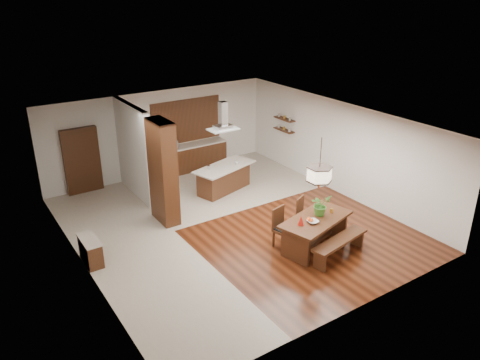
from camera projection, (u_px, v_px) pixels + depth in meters
room_shell at (230, 154)px, 12.16m from camera, size 9.00×9.04×2.92m
tile_hallway at (137, 253)px, 11.56m from camera, size 2.50×9.00×0.01m
tile_kitchen at (222, 184)px, 15.52m from camera, size 5.50×4.00×0.01m
soffit_band at (230, 123)px, 11.84m from camera, size 8.00×9.00×0.02m
partition_pier at (163, 172)px, 12.61m from camera, size 0.45×1.00×2.90m
partition_stub at (134, 151)px, 14.22m from camera, size 0.18×2.40×2.90m
hallway_console at (91, 251)px, 11.06m from camera, size 0.37×0.88×0.63m
hallway_doorway at (82, 161)px, 14.56m from camera, size 1.10×0.20×2.10m
rear_counter at (191, 157)px, 16.51m from camera, size 2.60×0.62×0.95m
kitchen_window at (186, 121)px, 16.21m from camera, size 2.60×0.08×1.50m
shelf_lower at (284, 130)px, 16.38m from camera, size 0.26×0.90×0.04m
shelf_upper at (284, 119)px, 16.22m from camera, size 0.26×0.90×0.04m
dining_table at (316, 226)px, 11.60m from camera, size 2.14×1.45×0.81m
dining_bench at (339, 248)px, 11.31m from camera, size 1.81×0.69×0.50m
dining_chair_left at (284, 228)px, 11.66m from camera, size 0.56×0.56×1.04m
dining_chair_right at (306, 216)px, 12.34m from camera, size 0.58×0.58×0.98m
pendant_lantern at (320, 164)px, 10.96m from camera, size 0.64×0.64×1.31m
foliage_plant at (320, 205)px, 11.59m from camera, size 0.50×0.44×0.54m
fruit_bowl at (313, 222)px, 11.29m from camera, size 0.27×0.27×0.07m
napkin_cone at (301, 221)px, 11.16m from camera, size 0.20×0.20×0.24m
gold_ornament at (331, 211)px, 11.78m from camera, size 0.09×0.09×0.11m
kitchen_island at (224, 178)px, 14.86m from camera, size 2.24×1.45×0.85m
range_hood at (223, 116)px, 14.07m from camera, size 0.90×0.55×0.87m
island_cup at (237, 163)px, 14.81m from camera, size 0.15×0.15×0.09m
microwave at (169, 144)px, 15.89m from camera, size 0.60×0.46×0.30m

